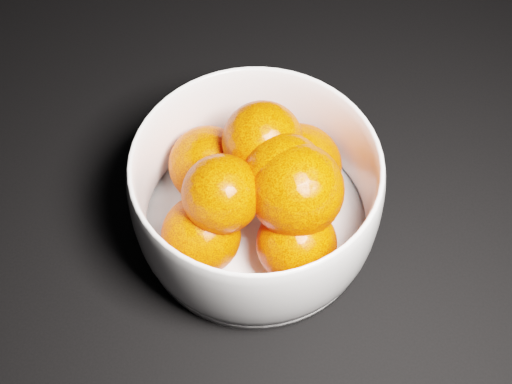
{
  "coord_description": "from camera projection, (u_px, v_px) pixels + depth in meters",
  "views": [
    {
      "loc": [
        -0.17,
        -0.52,
        0.57
      ],
      "look_at": [
        -0.19,
        -0.18,
        0.06
      ],
      "focal_mm": 50.0,
      "sensor_mm": 36.0,
      "label": 1
    }
  ],
  "objects": [
    {
      "name": "ground",
      "position": [
        444.0,
        87.0,
        0.76
      ],
      "size": [
        3.0,
        3.0,
        0.0
      ],
      "primitive_type": "cube",
      "color": "black",
      "rests_on": "ground"
    },
    {
      "name": "orange_pile",
      "position": [
        263.0,
        186.0,
        0.6
      ],
      "size": [
        0.16,
        0.15,
        0.12
      ],
      "color": "#E63D03",
      "rests_on": "bowl"
    },
    {
      "name": "bowl",
      "position": [
        256.0,
        195.0,
        0.62
      ],
      "size": [
        0.22,
        0.22,
        0.11
      ],
      "rotation": [
        0.0,
        0.0,
        -0.32
      ],
      "color": "white",
      "rests_on": "ground"
    }
  ]
}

